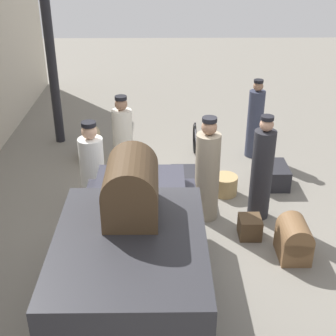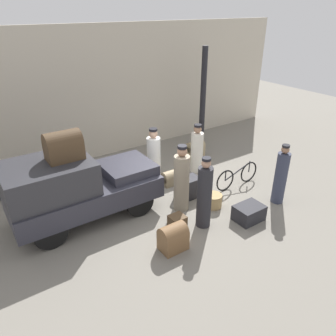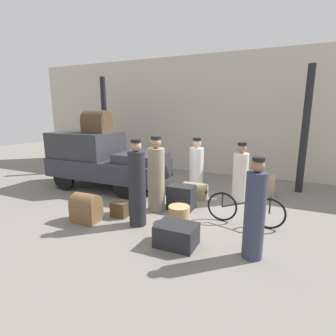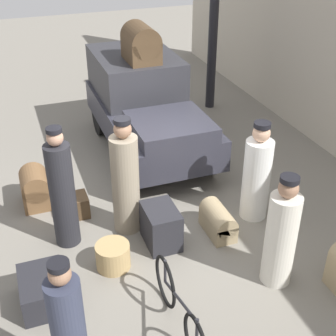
# 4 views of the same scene
# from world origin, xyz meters

# --- Properties ---
(ground_plane) EXTENTS (30.00, 30.00, 0.00)m
(ground_plane) POSITION_xyz_m (0.00, 0.00, 0.00)
(ground_plane) COLOR gray
(canopy_pillar_left) EXTENTS (0.21, 0.21, 3.73)m
(canopy_pillar_left) POSITION_xyz_m (-3.77, 2.72, 1.86)
(canopy_pillar_left) COLOR black
(canopy_pillar_left) RESTS_ON ground
(truck) EXTENTS (3.72, 1.69, 1.76)m
(truck) POSITION_xyz_m (-2.30, 0.62, 0.95)
(truck) COLOR black
(truck) RESTS_ON ground
(bicycle) EXTENTS (1.66, 0.04, 0.71)m
(bicycle) POSITION_xyz_m (2.32, -0.43, 0.35)
(bicycle) COLOR black
(bicycle) RESTS_ON ground
(wicker_basket) EXTENTS (0.48, 0.48, 0.37)m
(wicker_basket) POSITION_xyz_m (0.97, -0.89, 0.18)
(wicker_basket) COLOR tan
(wicker_basket) RESTS_ON ground
(porter_with_bicycle) EXTENTS (0.40, 0.40, 1.62)m
(porter_with_bicycle) POSITION_xyz_m (1.95, 1.10, 0.73)
(porter_with_bicycle) COLOR silver
(porter_with_bicycle) RESTS_ON ground
(porter_standing_middle) EXTENTS (0.43, 0.43, 1.64)m
(porter_standing_middle) POSITION_xyz_m (0.55, 1.53, 0.74)
(porter_standing_middle) COLOR white
(porter_standing_middle) RESTS_ON ground
(conductor_in_dark_uniform) EXTENTS (0.36, 0.36, 1.87)m
(conductor_in_dark_uniform) POSITION_xyz_m (0.20, -1.38, 0.87)
(conductor_in_dark_uniform) COLOR #232328
(conductor_in_dark_uniform) RESTS_ON ground
(porter_carrying_trunk) EXTENTS (0.41, 0.41, 1.86)m
(porter_carrying_trunk) POSITION_xyz_m (0.18, -0.46, 0.85)
(porter_carrying_trunk) COLOR gray
(porter_carrying_trunk) RESTS_ON ground
(porter_lifting_near_truck) EXTENTS (0.34, 0.34, 1.73)m
(porter_lifting_near_truck) POSITION_xyz_m (2.64, -1.71, 0.80)
(porter_lifting_near_truck) COLOR #33384C
(porter_lifting_near_truck) RESTS_ON ground
(suitcase_small_leather) EXTENTS (0.65, 0.46, 0.60)m
(suitcase_small_leather) POSITION_xyz_m (0.71, -0.09, 0.30)
(suitcase_small_leather) COLOR #232328
(suitcase_small_leather) RESTS_ON ground
(trunk_large_brown) EXTENTS (0.38, 0.36, 0.35)m
(trunk_large_brown) POSITION_xyz_m (-0.42, -1.13, 0.18)
(trunk_large_brown) COLOR #4C3823
(trunk_large_brown) RESTS_ON ground
(trunk_umber_medium) EXTENTS (0.74, 0.56, 0.41)m
(trunk_umber_medium) POSITION_xyz_m (1.31, -1.87, 0.20)
(trunk_umber_medium) COLOR #232328
(trunk_umber_medium) RESTS_ON ground
(trunk_barrel_dark) EXTENTS (0.67, 0.35, 0.46)m
(trunk_barrel_dark) POSITION_xyz_m (0.78, 0.80, 0.22)
(trunk_barrel_dark) COLOR #9E8966
(trunk_barrel_dark) RESTS_ON ground
(suitcase_black_upright) EXTENTS (0.60, 0.46, 0.64)m
(suitcase_black_upright) POSITION_xyz_m (-0.95, -1.71, 0.32)
(suitcase_black_upright) COLOR brown
(suitcase_black_upright) RESTS_ON ground
(trunk_on_truck_roof) EXTENTS (0.82, 0.57, 0.68)m
(trunk_on_truck_roof) POSITION_xyz_m (-2.43, 0.62, 2.08)
(trunk_on_truck_roof) COLOR #4C3823
(trunk_on_truck_roof) RESTS_ON truck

